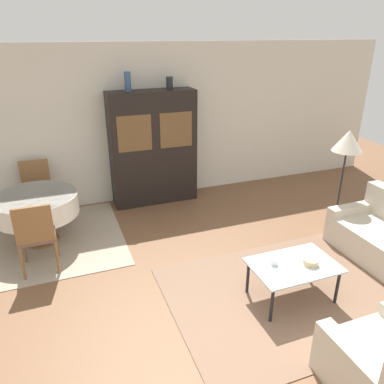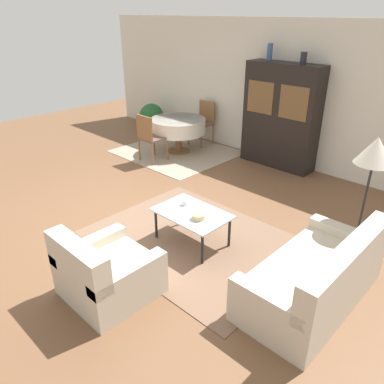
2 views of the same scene
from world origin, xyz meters
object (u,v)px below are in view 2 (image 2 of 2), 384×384
object	(u,v)px
cup	(185,203)
floor_lamp	(375,155)
couch	(317,279)
armchair	(105,273)
dining_chair_far	(203,120)
vase_short	(304,58)
dining_table	(178,126)
potted_plant	(152,117)
dining_chair_near	(149,135)
bowl	(198,216)
vase_tall	(270,52)
display_cabinet	(281,116)
coffee_table	(192,215)

from	to	relation	value
cup	floor_lamp	bearing A→B (deg)	31.79
couch	armchair	bearing A→B (deg)	131.44
dining_chair_far	vase_short	bearing A→B (deg)	-179.06
vase_short	cup	bearing A→B (deg)	-86.48
dining_table	potted_plant	bearing A→B (deg)	160.37
dining_table	dining_chair_near	distance (m)	0.80
couch	floor_lamp	size ratio (longest dim) A/B	1.12
bowl	couch	bearing A→B (deg)	5.73
armchair	dining_chair_near	distance (m)	4.02
vase_tall	dining_chair_near	bearing A→B (deg)	-133.91
couch	potted_plant	size ratio (longest dim) A/B	2.38
display_cabinet	potted_plant	xyz separation A→B (m)	(-3.46, -0.30, -0.58)
armchair	dining_chair_near	bearing A→B (deg)	132.84
coffee_table	vase_short	world-z (taller)	vase_short
vase_tall	potted_plant	size ratio (longest dim) A/B	0.42
vase_short	potted_plant	xyz separation A→B (m)	(-3.78, -0.30, -1.66)
armchair	cup	bearing A→B (deg)	100.08
dining_chair_far	display_cabinet	bearing A→B (deg)	-178.94
coffee_table	bowl	bearing A→B (deg)	-20.24
dining_chair_far	cup	distance (m)	3.95
cup	bowl	size ratio (longest dim) A/B	0.47
armchair	potted_plant	distance (m)	6.02
floor_lamp	cup	bearing A→B (deg)	-148.21
couch	display_cabinet	bearing A→B (deg)	38.13
dining_chair_far	vase_short	distance (m)	2.73
couch	vase_short	xyz separation A→B (m)	(-2.12, 3.11, 1.77)
cup	armchair	bearing A→B (deg)	-79.92
display_cabinet	bowl	distance (m)	3.42
coffee_table	potted_plant	xyz separation A→B (m)	(-4.19, 2.90, -0.01)
floor_lamp	potted_plant	distance (m)	6.16
armchair	floor_lamp	size ratio (longest dim) A/B	0.57
armchair	dining_table	xyz separation A→B (m)	(-2.73, 3.74, 0.30)
dining_table	vase_tall	world-z (taller)	vase_tall
couch	dining_chair_near	size ratio (longest dim) A/B	1.81
display_cabinet	couch	bearing A→B (deg)	-51.87
dining_table	potted_plant	distance (m)	1.61
cup	vase_short	size ratio (longest dim) A/B	0.39
dining_chair_far	coffee_table	bearing A→B (deg)	130.23
couch	dining_chair_near	distance (m)	4.64
vase_short	armchair	bearing A→B (deg)	-84.37
couch	potted_plant	distance (m)	6.54
potted_plant	vase_tall	bearing A→B (deg)	5.59
coffee_table	floor_lamp	world-z (taller)	floor_lamp
dining_chair_near	dining_chair_far	size ratio (longest dim) A/B	1.00
dining_table	cup	xyz separation A→B (m)	(2.47, -2.29, -0.09)
dining_table	vase_tall	size ratio (longest dim) A/B	3.82
vase_short	dining_table	bearing A→B (deg)	-159.72
dining_chair_near	floor_lamp	distance (m)	4.43
dining_table	dining_chair_far	size ratio (longest dim) A/B	1.22
floor_lamp	couch	bearing A→B (deg)	-87.56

